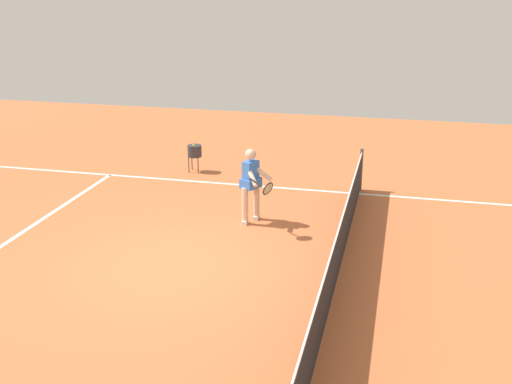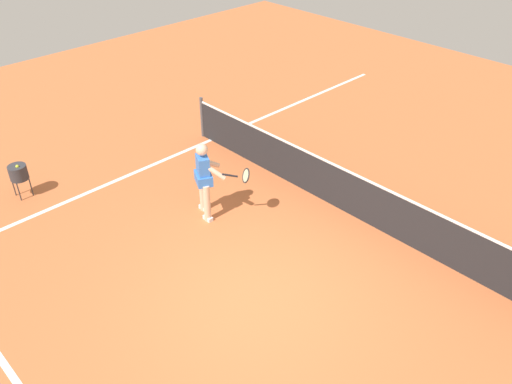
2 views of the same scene
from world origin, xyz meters
name	(u,v)px [view 2 (image 2 of 2)]	position (x,y,z in m)	size (l,w,h in m)	color
ground_plane	(258,297)	(0.00, 0.00, 0.00)	(26.01, 26.01, 0.00)	#C66638
sideline_left_marking	(107,184)	(-4.57, 0.00, 0.00)	(0.10, 18.01, 0.01)	white
court_net	(368,202)	(0.00, 2.85, 0.47)	(9.82, 0.08, 1.01)	#4C4C51
tennis_player	(205,178)	(-2.28, 0.84, 0.85)	(1.04, 0.82, 1.55)	beige
ball_hopper	(18,173)	(-5.38, -1.43, 0.55)	(0.36, 0.36, 0.74)	#333338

